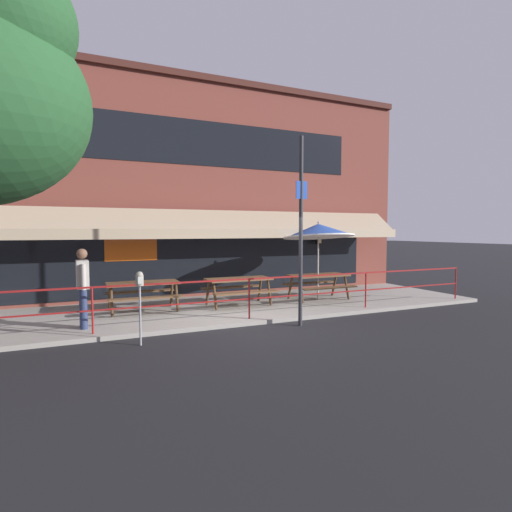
{
  "coord_description": "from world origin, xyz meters",
  "views": [
    {
      "loc": [
        -3.66,
        -8.34,
        2.19
      ],
      "look_at": [
        0.75,
        1.6,
        1.5
      ],
      "focal_mm": 28.0,
      "sensor_mm": 36.0,
      "label": 1
    }
  ],
  "objects_px": {
    "picnic_table_centre": "(239,284)",
    "parking_meter_near": "(140,286)",
    "pedestrian_walking": "(83,284)",
    "patio_umbrella_right": "(318,231)",
    "street_sign_pole": "(301,230)",
    "picnic_table_left": "(143,288)",
    "picnic_table_right": "(319,280)"
  },
  "relations": [
    {
      "from": "picnic_table_centre",
      "to": "pedestrian_walking",
      "type": "xyz_separation_m",
      "value": [
        -4.0,
        -1.08,
        0.35
      ]
    },
    {
      "from": "picnic_table_right",
      "to": "street_sign_pole",
      "type": "xyz_separation_m",
      "value": [
        -2.0,
        -2.32,
        1.51
      ]
    },
    {
      "from": "patio_umbrella_right",
      "to": "picnic_table_centre",
      "type": "bearing_deg",
      "value": 178.42
    },
    {
      "from": "patio_umbrella_right",
      "to": "parking_meter_near",
      "type": "xyz_separation_m",
      "value": [
        -5.59,
        -2.49,
        -1.03
      ]
    },
    {
      "from": "picnic_table_right",
      "to": "pedestrian_walking",
      "type": "xyz_separation_m",
      "value": [
        -6.57,
        -0.97,
        0.35
      ]
    },
    {
      "from": "picnic_table_centre",
      "to": "street_sign_pole",
      "type": "xyz_separation_m",
      "value": [
        0.57,
        -2.43,
        1.51
      ]
    },
    {
      "from": "pedestrian_walking",
      "to": "parking_meter_near",
      "type": "xyz_separation_m",
      "value": [
        0.98,
        -1.48,
        0.09
      ]
    },
    {
      "from": "picnic_table_right",
      "to": "parking_meter_near",
      "type": "bearing_deg",
      "value": -156.28
    },
    {
      "from": "picnic_table_left",
      "to": "street_sign_pole",
      "type": "distance_m",
      "value": 4.37
    },
    {
      "from": "patio_umbrella_right",
      "to": "pedestrian_walking",
      "type": "height_order",
      "value": "patio_umbrella_right"
    },
    {
      "from": "picnic_table_centre",
      "to": "patio_umbrella_right",
      "type": "distance_m",
      "value": 2.96
    },
    {
      "from": "picnic_table_centre",
      "to": "parking_meter_near",
      "type": "height_order",
      "value": "parking_meter_near"
    },
    {
      "from": "street_sign_pole",
      "to": "patio_umbrella_right",
      "type": "bearing_deg",
      "value": 49.82
    },
    {
      "from": "picnic_table_right",
      "to": "patio_umbrella_right",
      "type": "height_order",
      "value": "patio_umbrella_right"
    },
    {
      "from": "picnic_table_right",
      "to": "parking_meter_near",
      "type": "relative_size",
      "value": 1.27
    },
    {
      "from": "picnic_table_right",
      "to": "pedestrian_walking",
      "type": "height_order",
      "value": "pedestrian_walking"
    },
    {
      "from": "picnic_table_left",
      "to": "parking_meter_near",
      "type": "distance_m",
      "value": 2.85
    },
    {
      "from": "patio_umbrella_right",
      "to": "street_sign_pole",
      "type": "distance_m",
      "value": 3.09
    },
    {
      "from": "picnic_table_right",
      "to": "parking_meter_near",
      "type": "distance_m",
      "value": 6.12
    },
    {
      "from": "picnic_table_left",
      "to": "picnic_table_centre",
      "type": "distance_m",
      "value": 2.57
    },
    {
      "from": "parking_meter_near",
      "to": "patio_umbrella_right",
      "type": "bearing_deg",
      "value": 24.04
    },
    {
      "from": "picnic_table_centre",
      "to": "picnic_table_left",
      "type": "bearing_deg",
      "value": 175.14
    },
    {
      "from": "picnic_table_left",
      "to": "pedestrian_walking",
      "type": "relative_size",
      "value": 1.05
    },
    {
      "from": "picnic_table_centre",
      "to": "pedestrian_walking",
      "type": "relative_size",
      "value": 1.05
    },
    {
      "from": "pedestrian_walking",
      "to": "picnic_table_centre",
      "type": "bearing_deg",
      "value": 15.09
    },
    {
      "from": "patio_umbrella_right",
      "to": "pedestrian_walking",
      "type": "distance_m",
      "value": 6.74
    },
    {
      "from": "picnic_table_centre",
      "to": "picnic_table_right",
      "type": "bearing_deg",
      "value": -2.42
    },
    {
      "from": "picnic_table_left",
      "to": "pedestrian_walking",
      "type": "height_order",
      "value": "pedestrian_walking"
    },
    {
      "from": "picnic_table_right",
      "to": "patio_umbrella_right",
      "type": "distance_m",
      "value": 1.47
    },
    {
      "from": "picnic_table_centre",
      "to": "patio_umbrella_right",
      "type": "height_order",
      "value": "patio_umbrella_right"
    },
    {
      "from": "picnic_table_right",
      "to": "street_sign_pole",
      "type": "relative_size",
      "value": 0.42
    },
    {
      "from": "picnic_table_right",
      "to": "picnic_table_left",
      "type": "bearing_deg",
      "value": 176.36
    }
  ]
}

